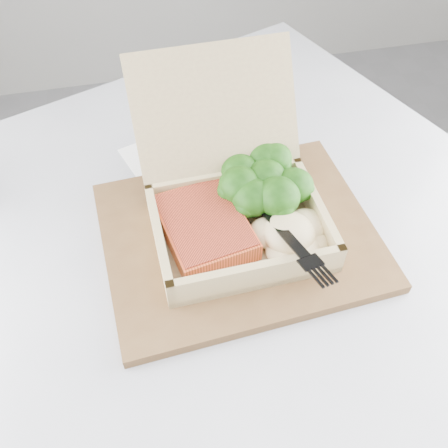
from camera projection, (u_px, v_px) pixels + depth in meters
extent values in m
cylinder|color=black|center=(224.00, 435.00, 1.22)|extent=(0.48, 0.48, 0.02)
cylinder|color=black|center=(224.00, 376.00, 0.95)|extent=(0.09, 0.09, 0.72)
cube|color=silver|center=(225.00, 259.00, 0.66)|extent=(1.12, 1.12, 0.03)
cube|color=brown|center=(239.00, 235.00, 0.66)|extent=(0.37, 0.30, 0.01)
cube|color=tan|center=(239.00, 235.00, 0.64)|extent=(0.22, 0.17, 0.01)
cube|color=tan|center=(160.00, 242.00, 0.61)|extent=(0.02, 0.17, 0.04)
cube|color=tan|center=(316.00, 212.00, 0.65)|extent=(0.02, 0.17, 0.04)
cube|color=tan|center=(257.00, 276.00, 0.58)|extent=(0.21, 0.02, 0.04)
cube|color=tan|center=(225.00, 184.00, 0.68)|extent=(0.21, 0.02, 0.04)
cube|color=tan|center=(215.00, 110.00, 0.64)|extent=(0.22, 0.10, 0.15)
cube|color=#F15A2F|center=(204.00, 227.00, 0.63)|extent=(0.12, 0.15, 0.03)
ellipsoid|color=beige|center=(289.00, 233.00, 0.62)|extent=(0.11, 0.09, 0.04)
cube|color=black|center=(258.00, 195.00, 0.64)|extent=(0.04, 0.12, 0.03)
cube|color=black|center=(291.00, 245.00, 0.59)|extent=(0.03, 0.05, 0.01)
cube|color=white|center=(163.00, 170.00, 0.75)|extent=(0.13, 0.17, 0.00)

